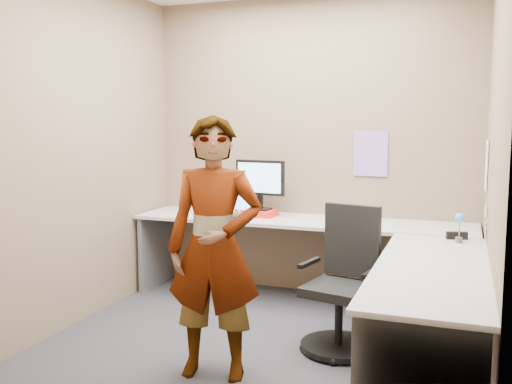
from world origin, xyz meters
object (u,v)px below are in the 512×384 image
at_px(office_chair, 343,293).
at_px(monitor, 260,180).
at_px(person, 214,248).
at_px(desk, 334,254).

bearing_deg(office_chair, monitor, 146.84).
distance_m(monitor, person, 1.72).
bearing_deg(office_chair, desk, 124.16).
bearing_deg(person, desk, 52.33).
distance_m(office_chair, person, 1.03).
relative_size(desk, monitor, 6.31).
xyz_separation_m(monitor, office_chair, (0.97, -1.00, -0.65)).
bearing_deg(monitor, person, -73.99).
xyz_separation_m(desk, monitor, (-0.83, 0.65, 0.46)).
distance_m(desk, person, 1.18).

